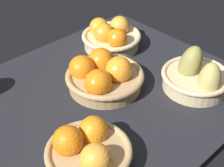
# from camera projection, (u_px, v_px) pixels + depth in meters

# --- Properties ---
(market_tray) EXTENTS (0.84, 0.72, 0.03)m
(market_tray) POSITION_uv_depth(u_px,v_px,m) (105.00, 96.00, 1.02)
(market_tray) COLOR black
(market_tray) RESTS_ON ground
(basket_far_right) EXTENTS (0.21, 0.21, 0.10)m
(basket_far_right) POSITION_uv_depth(u_px,v_px,m) (111.00, 37.00, 1.20)
(basket_far_right) COLOR #D3BC8C
(basket_far_right) RESTS_ON market_tray
(basket_near_left) EXTENTS (0.20, 0.20, 0.10)m
(basket_near_left) POSITION_uv_depth(u_px,v_px,m) (88.00, 151.00, 0.77)
(basket_near_left) COLOR tan
(basket_near_left) RESTS_ON market_tray
(basket_near_right_pears) EXTENTS (0.21, 0.21, 0.14)m
(basket_near_right_pears) POSITION_uv_depth(u_px,v_px,m) (196.00, 78.00, 1.00)
(basket_near_right_pears) COLOR #D3BC8C
(basket_near_right_pears) RESTS_ON market_tray
(basket_center) EXTENTS (0.24, 0.24, 0.11)m
(basket_center) POSITION_uv_depth(u_px,v_px,m) (103.00, 75.00, 1.01)
(basket_center) COLOR tan
(basket_center) RESTS_ON market_tray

